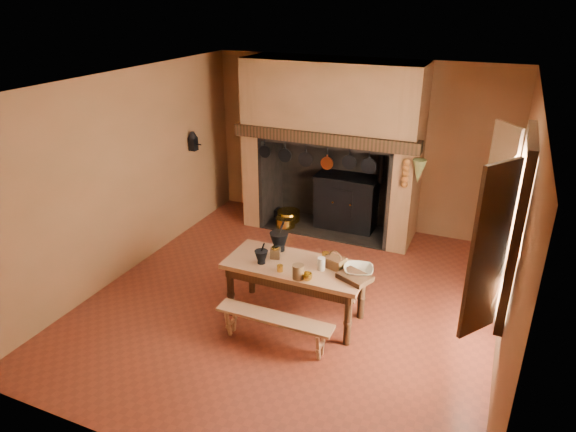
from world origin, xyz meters
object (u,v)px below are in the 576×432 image
object	(u,v)px
bench_front	(274,324)
mixing_bowl	(358,270)
work_table	(296,273)
coffee_grinder	(275,253)
wicker_basket	(335,262)
iron_range	(347,201)

from	to	relation	value
bench_front	mixing_bowl	world-z (taller)	mixing_bowl
work_table	coffee_grinder	xyz separation A→B (m)	(-0.30, 0.05, 0.18)
work_table	mixing_bowl	xyz separation A→B (m)	(0.75, 0.07, 0.16)
coffee_grinder	wicker_basket	bearing A→B (deg)	-13.83
coffee_grinder	work_table	bearing A→B (deg)	-28.24
work_table	coffee_grinder	size ratio (longest dim) A/B	9.32
wicker_basket	iron_range	bearing A→B (deg)	121.37
iron_range	wicker_basket	xyz separation A→B (m)	(0.66, -2.65, 0.32)
bench_front	wicker_basket	bearing A→B (deg)	58.71
work_table	wicker_basket	size ratio (longest dim) A/B	6.27
iron_range	coffee_grinder	world-z (taller)	iron_range
bench_front	mixing_bowl	xyz separation A→B (m)	(0.75, 0.70, 0.49)
coffee_grinder	wicker_basket	xyz separation A→B (m)	(0.74, 0.06, 0.00)
bench_front	work_table	bearing A→B (deg)	90.00
iron_range	bench_front	world-z (taller)	iron_range
iron_range	coffee_grinder	distance (m)	2.73
iron_range	wicker_basket	bearing A→B (deg)	-75.98
iron_range	coffee_grinder	size ratio (longest dim) A/B	8.80
iron_range	mixing_bowl	xyz separation A→B (m)	(0.96, -2.69, 0.29)
mixing_bowl	wicker_basket	xyz separation A→B (m)	(-0.30, 0.04, 0.03)
wicker_basket	work_table	bearing A→B (deg)	-148.88
work_table	mixing_bowl	bearing A→B (deg)	5.66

